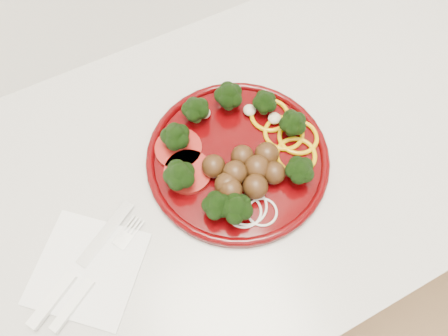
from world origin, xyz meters
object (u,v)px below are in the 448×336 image
napkin (88,268)px  plate (238,156)px  fork (84,291)px  knife (70,278)px

napkin → plate: bearing=10.5°
plate → fork: bearing=-164.5°
napkin → fork: 0.03m
knife → fork: bearing=-97.0°
plate → knife: bearing=-169.7°
fork → knife: bearing=83.0°
plate → knife: (-0.30, -0.05, -0.01)m
napkin → fork: bearing=-116.8°
napkin → knife: (-0.03, -0.00, 0.01)m
plate → fork: (-0.29, -0.08, -0.01)m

